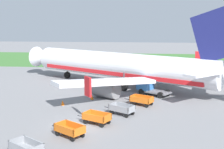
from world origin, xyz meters
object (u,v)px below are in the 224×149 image
at_px(baggage_cart_third_in_row, 97,118).
at_px(baggage_cart_second_in_row, 70,130).
at_px(traffic_cone_near_plane, 63,103).
at_px(baggage_cart_far_end, 141,100).
at_px(service_truck_beside_carts, 148,86).
at_px(baggage_cart_fourth_in_row, 122,109).
at_px(baggage_cart_nearest, 26,148).
at_px(traffic_cone_by_carts, 119,106).
at_px(airplane, 124,66).
at_px(traffic_cone_mid_apron, 92,97).

bearing_deg(baggage_cart_third_in_row, baggage_cart_second_in_row, -118.16).
xyz_separation_m(baggage_cart_third_in_row, traffic_cone_near_plane, (-4.86, 5.95, -0.33)).
bearing_deg(baggage_cart_second_in_row, baggage_cart_far_end, 59.48).
xyz_separation_m(service_truck_beside_carts, traffic_cone_near_plane, (-9.97, -6.36, -0.82)).
relative_size(baggage_cart_second_in_row, baggage_cart_fourth_in_row, 0.98).
bearing_deg(baggage_cart_nearest, baggage_cart_far_end, 59.65).
bearing_deg(traffic_cone_by_carts, baggage_cart_far_end, 36.94).
xyz_separation_m(baggage_cart_nearest, baggage_cart_second_in_row, (2.25, 3.91, 0.00)).
height_order(baggage_cart_second_in_row, traffic_cone_by_carts, baggage_cart_second_in_row).
distance_m(baggage_cart_fourth_in_row, traffic_cone_by_carts, 1.97).
xyz_separation_m(airplane, traffic_cone_near_plane, (-6.46, -10.52, -2.78)).
height_order(baggage_cart_third_in_row, traffic_cone_by_carts, baggage_cart_third_in_row).
height_order(airplane, baggage_cart_second_in_row, airplane).
height_order(baggage_cart_third_in_row, baggage_cart_far_end, same).
bearing_deg(traffic_cone_near_plane, baggage_cart_second_in_row, -71.83).
xyz_separation_m(baggage_cart_nearest, service_truck_beside_carts, (9.16, 19.59, 0.50)).
distance_m(airplane, traffic_cone_by_carts, 11.79).
xyz_separation_m(airplane, baggage_cart_second_in_row, (-3.40, -19.84, -2.45)).
bearing_deg(traffic_cone_mid_apron, baggage_cart_third_in_row, -77.73).
relative_size(baggage_cart_second_in_row, traffic_cone_by_carts, 4.64).
bearing_deg(traffic_cone_mid_apron, baggage_cart_second_in_row, -89.38).
relative_size(airplane, service_truck_beside_carts, 7.31).
distance_m(baggage_cart_second_in_row, baggage_cart_fourth_in_row, 7.58).
bearing_deg(baggage_cart_far_end, baggage_cart_nearest, -120.35).
height_order(baggage_cart_third_in_row, service_truck_beside_carts, service_truck_beside_carts).
height_order(baggage_cart_second_in_row, traffic_cone_near_plane, baggage_cart_second_in_row).
distance_m(airplane, baggage_cart_second_in_row, 20.28).
bearing_deg(baggage_cart_far_end, traffic_cone_mid_apron, 161.38).
bearing_deg(baggage_cart_third_in_row, traffic_cone_mid_apron, 102.27).
bearing_deg(airplane, baggage_cart_far_end, -74.82).
height_order(traffic_cone_mid_apron, traffic_cone_by_carts, traffic_cone_by_carts).
xyz_separation_m(baggage_cart_nearest, traffic_cone_by_carts, (5.81, 12.27, -0.24)).
xyz_separation_m(baggage_cart_second_in_row, traffic_cone_near_plane, (-3.06, 9.32, -0.33)).
distance_m(baggage_cart_nearest, baggage_cart_fourth_in_row, 12.09).
height_order(traffic_cone_near_plane, traffic_cone_mid_apron, traffic_cone_mid_apron).
bearing_deg(baggage_cart_far_end, service_truck_beside_carts, 80.72).
distance_m(baggage_cart_third_in_row, service_truck_beside_carts, 13.34).
bearing_deg(airplane, traffic_cone_near_plane, -121.56).
bearing_deg(airplane, baggage_cart_fourth_in_row, -87.49).
relative_size(traffic_cone_mid_apron, traffic_cone_by_carts, 0.80).
relative_size(baggage_cart_second_in_row, traffic_cone_mid_apron, 5.77).
bearing_deg(baggage_cart_second_in_row, baggage_cart_third_in_row, 61.84).
distance_m(airplane, traffic_cone_near_plane, 12.65).
relative_size(airplane, traffic_cone_mid_apron, 59.10).
relative_size(baggage_cart_far_end, traffic_cone_mid_apron, 6.03).
bearing_deg(service_truck_beside_carts, airplane, 130.16).
bearing_deg(traffic_cone_mid_apron, baggage_cart_far_end, -18.62).
distance_m(baggage_cart_far_end, traffic_cone_by_carts, 3.08).
height_order(airplane, baggage_cart_third_in_row, airplane).
relative_size(baggage_cart_third_in_row, traffic_cone_by_carts, 4.88).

